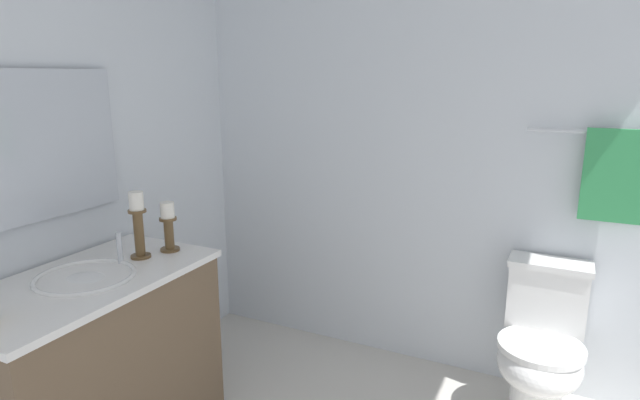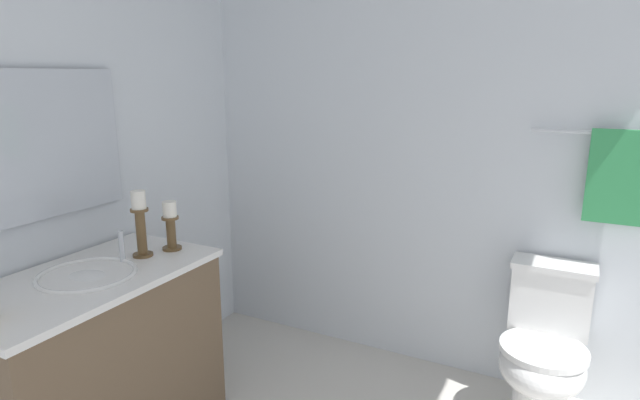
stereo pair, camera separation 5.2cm
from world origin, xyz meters
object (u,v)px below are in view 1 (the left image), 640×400
at_px(vanity_cabinet, 95,367).
at_px(towel_near_vanity, 616,176).
at_px(candle_holder_tall, 168,226).
at_px(candle_holder_short, 138,223).
at_px(sink_basin, 86,286).
at_px(towel_bar, 622,133).
at_px(mirror, 24,148).
at_px(toilet, 541,347).

relative_size(vanity_cabinet, towel_near_vanity, 2.49).
bearing_deg(candle_holder_tall, candle_holder_short, -112.00).
relative_size(sink_basin, towel_bar, 0.50).
relative_size(candle_holder_tall, towel_near_vanity, 0.55).
bearing_deg(vanity_cabinet, towel_near_vanity, 34.13).
bearing_deg(mirror, towel_near_vanity, 30.64).
height_order(candle_holder_short, towel_near_vanity, towel_near_vanity).
bearing_deg(sink_basin, towel_near_vanity, 34.11).
xyz_separation_m(sink_basin, candle_holder_tall, (0.08, 0.41, 0.16)).
height_order(candle_holder_short, towel_bar, towel_bar).
height_order(vanity_cabinet, candle_holder_tall, candle_holder_tall).
bearing_deg(vanity_cabinet, toilet, 33.00).
distance_m(candle_holder_tall, towel_near_vanity, 2.07).
bearing_deg(sink_basin, vanity_cabinet, -90.00).
xyz_separation_m(vanity_cabinet, mirror, (-0.28, 0.00, 0.93)).
distance_m(sink_basin, toilet, 2.08).
height_order(toilet, towel_near_vanity, towel_near_vanity).
relative_size(toilet, towel_bar, 0.94).
distance_m(mirror, candle_holder_tall, 0.68).
distance_m(sink_basin, mirror, 0.62).
xyz_separation_m(vanity_cabinet, towel_bar, (1.94, 1.33, 0.96)).
relative_size(candle_holder_tall, candle_holder_short, 0.77).
bearing_deg(candle_holder_tall, mirror, -130.97).
bearing_deg(towel_bar, candle_holder_tall, -153.74).
bearing_deg(sink_basin, candle_holder_short, 84.63).
relative_size(vanity_cabinet, towel_bar, 1.34).
distance_m(vanity_cabinet, candle_holder_tall, 0.68).
height_order(candle_holder_tall, candle_holder_short, candle_holder_short).
height_order(mirror, candle_holder_short, mirror).
height_order(mirror, towel_near_vanity, mirror).
relative_size(sink_basin, candle_holder_tall, 1.71).
xyz_separation_m(sink_basin, towel_bar, (1.94, 1.33, 0.59)).
xyz_separation_m(mirror, towel_near_vanity, (2.22, 1.31, -0.16)).
distance_m(mirror, toilet, 2.47).
bearing_deg(toilet, sink_basin, -147.02).
xyz_separation_m(candle_holder_tall, toilet, (1.63, 0.69, -0.58)).
bearing_deg(towel_bar, sink_basin, -145.52).
bearing_deg(toilet, towel_near_vanity, 41.65).
bearing_deg(sink_basin, towel_bar, 34.48).
bearing_deg(toilet, candle_holder_tall, -156.90).
bearing_deg(toilet, vanity_cabinet, -147.00).
bearing_deg(towel_near_vanity, mirror, -149.36).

